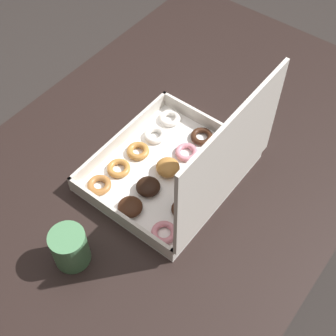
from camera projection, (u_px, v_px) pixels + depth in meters
ground_plane at (172, 287)px, 1.74m from camera, size 8.00×8.00×0.00m
dining_table at (174, 183)px, 1.20m from camera, size 1.26×0.83×0.77m
donut_box at (184, 167)px, 1.03m from camera, size 0.35×0.30×0.30m
coffee_mug at (70, 247)px, 0.93m from camera, size 0.07×0.07×0.09m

